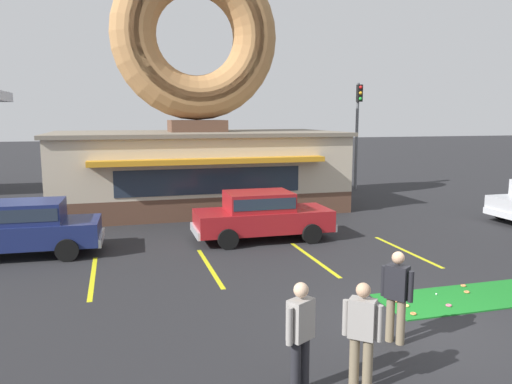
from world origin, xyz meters
The scene contains 22 objects.
ground_plane centered at (0.00, 0.00, 0.00)m, with size 160.00×160.00×0.00m, color #232326.
donut_shop_building centered at (-2.03, 13.94, 3.74)m, with size 12.30×6.75×10.96m.
putting_mat centered at (2.08, 1.15, 0.01)m, with size 4.30×1.51×0.03m, color #197523.
mini_donut_near_right centered at (0.21, 0.61, 0.05)m, with size 0.13×0.13×0.04m, color #D17F47.
mini_donut_mid_left centered at (2.11, 1.39, 0.05)m, with size 0.13×0.13×0.04m, color #D17F47.
mini_donut_mid_right centered at (2.33, 1.78, 0.05)m, with size 0.13×0.13×0.04m, color #D17F47.
mini_donut_far_left centered at (0.25, 1.33, 0.05)m, with size 0.13×0.13×0.04m, color brown.
mini_donut_far_centre centered at (0.31, 1.04, 0.05)m, with size 0.13×0.13×0.04m, color #E5C666.
mini_donut_far_right centered at (0.46, 1.67, 0.05)m, with size 0.13×0.13×0.04m, color #A5724C.
mini_donut_extra centered at (1.19, 0.80, 0.05)m, with size 0.13×0.13×0.04m, color #D8667F.
golf_ball centered at (1.35, 1.46, 0.05)m, with size 0.04×0.04×0.04m, color white.
car_navy centered at (-8.19, 7.59, 0.87)m, with size 4.63×2.12×1.60m.
car_red centered at (-0.99, 7.53, 0.87)m, with size 4.58×2.01×1.60m.
pedestrian_blue_sweater_man centered at (-3.02, -1.40, 0.93)m, with size 0.53×0.40×1.68m.
pedestrian_hooded_kid centered at (-0.80, -0.35, 0.93)m, with size 0.42×0.50×1.68m.
pedestrian_leather_jacket_man centered at (-2.12, -1.57, 0.91)m, with size 0.47×0.43×1.64m.
trash_bin centered at (-8.89, 11.14, 0.50)m, with size 0.57×0.57×0.97m.
traffic_light_pole centered at (7.22, 16.96, 3.71)m, with size 0.28×0.47×5.80m.
parking_stripe_far_left centered at (-6.18, 5.00, 0.00)m, with size 0.12×3.60×0.01m, color yellow.
parking_stripe_left centered at (-3.18, 5.00, 0.00)m, with size 0.12×3.60×0.01m, color yellow.
parking_stripe_mid_left centered at (-0.18, 5.00, 0.00)m, with size 0.12×3.60×0.01m, color yellow.
parking_stripe_centre centered at (2.82, 5.00, 0.00)m, with size 0.12×3.60×0.01m, color yellow.
Camera 1 is at (-5.50, -7.81, 4.03)m, focal length 35.00 mm.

